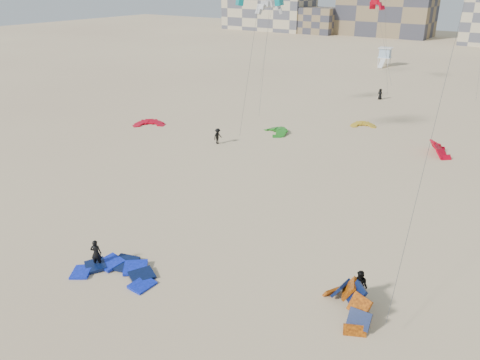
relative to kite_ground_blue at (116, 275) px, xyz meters
The scene contains 17 objects.
ground 2.91m from the kite_ground_blue, 74.95° to the left, with size 320.00×320.00×0.00m, color beige.
kite_ground_blue is the anchor object (origin of this frame).
kite_ground_orange 13.95m from the kite_ground_blue, 19.53° to the left, with size 3.98×2.79×2.76m, color orange, non-canonical shape.
kite_ground_red 32.19m from the kite_ground_blue, 130.88° to the left, with size 3.53×3.70×0.76m, color red, non-canonical shape.
kite_ground_green 31.00m from the kite_ground_blue, 101.88° to the left, with size 3.56×3.69×0.97m, color #1A8319, non-canonical shape.
kite_ground_red_far 35.61m from the kite_ground_blue, 71.36° to the left, with size 3.70×3.06×2.28m, color red, non-canonical shape.
kite_ground_yellow 38.84m from the kite_ground_blue, 88.26° to the left, with size 2.81×2.91×0.73m, color gold, non-canonical shape.
kitesurfer_main 1.91m from the kite_ground_blue, behind, with size 0.69×0.45×1.89m, color black.
kitesurfer_b 14.64m from the kite_ground_blue, 24.61° to the left, with size 0.92×0.72×1.89m, color black.
kitesurfer_c 25.33m from the kite_ground_blue, 112.45° to the left, with size 1.13×0.65×1.75m, color black.
kitesurfer_e 53.55m from the kite_ground_blue, 91.94° to the left, with size 0.79×0.52×1.62m, color black.
kite_fly_grey 41.73m from the kite_ground_blue, 107.67° to the left, with size 4.68×7.55×13.63m.
kite_fly_red 63.76m from the kite_ground_blue, 96.23° to the left, with size 6.88×4.49×13.11m.
lifeguard_tower_far 83.22m from the kite_ground_blue, 97.54° to the left, with size 2.87×5.19×3.70m.
condo_west_a 149.94m from the kite_ground_blue, 117.54° to the left, with size 30.00×15.00×14.00m, color #C4B48F.
condo_west_b 140.19m from the kite_ground_blue, 102.07° to the left, with size 28.00×14.00×18.00m, color #7F6A4C.
condo_fill_left 139.83m from the kite_ground_blue, 110.63° to the left, with size 12.00×10.00×8.00m, color #7F6A4C.
Camera 1 is at (19.19, -18.43, 16.85)m, focal length 35.00 mm.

